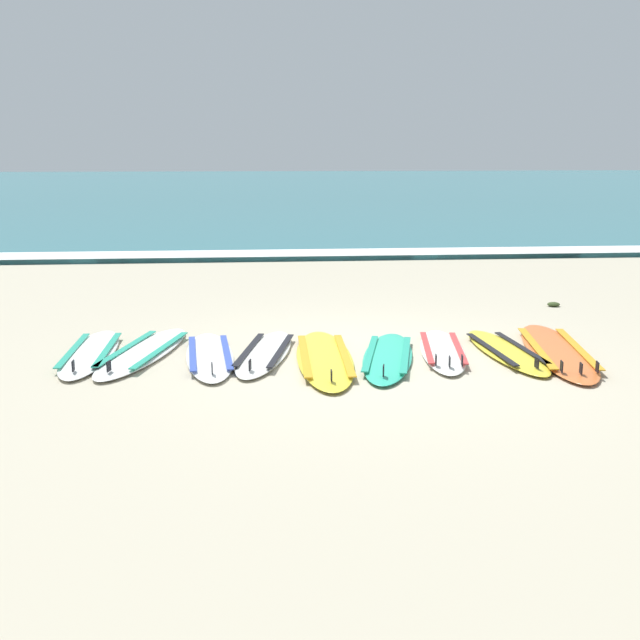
{
  "coord_description": "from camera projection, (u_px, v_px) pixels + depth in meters",
  "views": [
    {
      "loc": [
        -1.23,
        -8.06,
        2.29
      ],
      "look_at": [
        -0.48,
        0.85,
        0.25
      ],
      "focal_mm": 42.33,
      "sensor_mm": 36.0,
      "label": 1
    }
  ],
  "objects": [
    {
      "name": "surfboard_0",
      "position": [
        90.0,
        353.0,
        8.51
      ],
      "size": [
        0.55,
        2.13,
        0.18
      ],
      "color": "white",
      "rests_on": "ground"
    },
    {
      "name": "wave_foam_strip",
      "position": [
        315.0,
        255.0,
        16.17
      ],
      "size": [
        80.0,
        1.09,
        0.11
      ],
      "primitive_type": "cube",
      "color": "white",
      "rests_on": "ground"
    },
    {
      "name": "surfboard_6",
      "position": [
        443.0,
        351.0,
        8.6
      ],
      "size": [
        0.78,
        2.03,
        0.18
      ],
      "color": "silver",
      "rests_on": "ground"
    },
    {
      "name": "sea",
      "position": [
        277.0,
        187.0,
        44.79
      ],
      "size": [
        80.0,
        60.0,
        0.1
      ],
      "primitive_type": "cube",
      "color": "teal",
      "rests_on": "ground"
    },
    {
      "name": "surfboard_8",
      "position": [
        557.0,
        351.0,
        8.6
      ],
      "size": [
        1.04,
        2.65,
        0.18
      ],
      "color": "orange",
      "rests_on": "ground"
    },
    {
      "name": "surfboard_2",
      "position": [
        210.0,
        355.0,
        8.4
      ],
      "size": [
        0.71,
        2.12,
        0.18
      ],
      "color": "white",
      "rests_on": "ground"
    },
    {
      "name": "ground_plane",
      "position": [
        369.0,
        358.0,
        8.44
      ],
      "size": [
        80.0,
        80.0,
        0.0
      ],
      "primitive_type": "plane",
      "color": "#B7AD93"
    },
    {
      "name": "surfboard_3",
      "position": [
        265.0,
        353.0,
        8.51
      ],
      "size": [
        0.91,
        2.1,
        0.18
      ],
      "color": "silver",
      "rests_on": "ground"
    },
    {
      "name": "seaweed_clump_near_shoreline",
      "position": [
        554.0,
        304.0,
        11.17
      ],
      "size": [
        0.19,
        0.15,
        0.07
      ],
      "primitive_type": "ellipsoid",
      "color": "#384723",
      "rests_on": "ground"
    },
    {
      "name": "surfboard_7",
      "position": [
        506.0,
        351.0,
        8.58
      ],
      "size": [
        0.66,
        2.06,
        0.18
      ],
      "color": "yellow",
      "rests_on": "ground"
    },
    {
      "name": "surfboard_5",
      "position": [
        388.0,
        357.0,
        8.35
      ],
      "size": [
        1.0,
        2.21,
        0.18
      ],
      "color": "#2DB793",
      "rests_on": "ground"
    },
    {
      "name": "surfboard_4",
      "position": [
        325.0,
        358.0,
        8.3
      ],
      "size": [
        0.66,
        2.46,
        0.18
      ],
      "color": "yellow",
      "rests_on": "ground"
    },
    {
      "name": "surfboard_1",
      "position": [
        144.0,
        352.0,
        8.55
      ],
      "size": [
        1.12,
        2.35,
        0.18
      ],
      "color": "white",
      "rests_on": "ground"
    }
  ]
}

